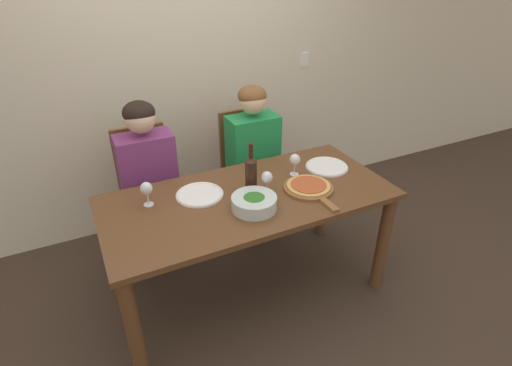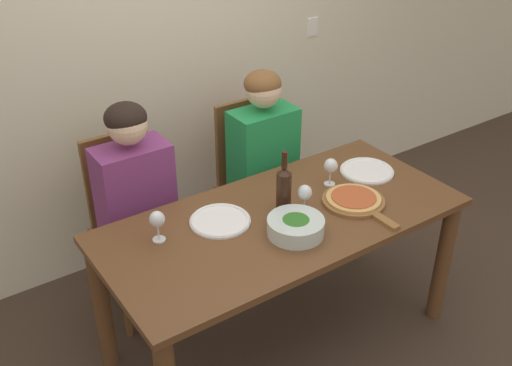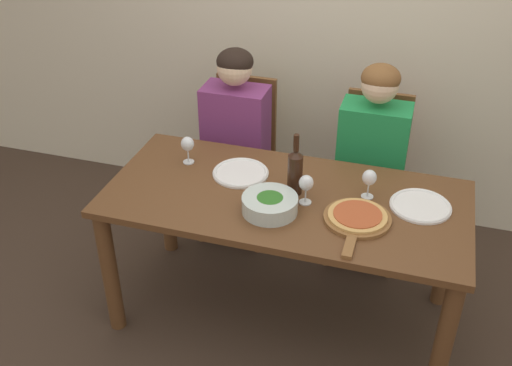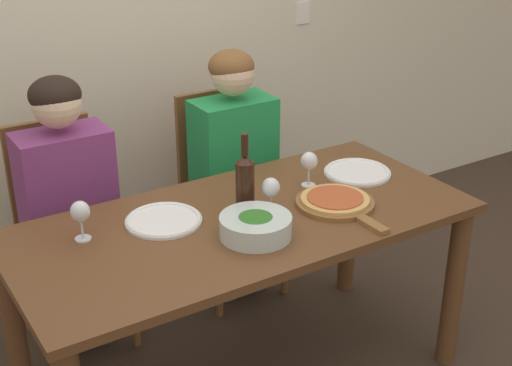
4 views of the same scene
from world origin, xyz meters
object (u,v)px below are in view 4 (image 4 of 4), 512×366
(pizza_on_board, at_px, (336,202))
(wine_glass_right, at_px, (309,163))
(broccoli_bowl, at_px, (256,226))
(chair_left, at_px, (65,227))
(person_woman, at_px, (68,192))
(wine_glass_centre, at_px, (271,189))
(person_man, at_px, (235,153))
(wine_glass_left, at_px, (80,213))
(dinner_plate_right, at_px, (357,172))
(wine_bottle, at_px, (245,182))
(dinner_plate_left, at_px, (164,220))
(chair_right, at_px, (224,187))

(pizza_on_board, relative_size, wine_glass_right, 2.99)
(broccoli_bowl, xyz_separation_m, wine_glass_right, (0.42, 0.25, 0.06))
(chair_left, distance_m, broccoli_bowl, 1.03)
(chair_left, relative_size, broccoli_bowl, 3.82)
(wine_glass_right, bearing_deg, person_woman, 148.61)
(wine_glass_right, relative_size, wine_glass_centre, 1.00)
(chair_left, distance_m, person_woman, 0.25)
(wine_glass_centre, bearing_deg, person_man, 70.47)
(chair_left, height_order, broccoli_bowl, chair_left)
(person_man, height_order, wine_glass_left, person_man)
(broccoli_bowl, distance_m, dinner_plate_right, 0.72)
(wine_bottle, xyz_separation_m, wine_glass_right, (0.35, 0.06, -0.02))
(dinner_plate_left, height_order, wine_glass_left, wine_glass_left)
(person_man, relative_size, wine_bottle, 3.89)
(dinner_plate_right, bearing_deg, wine_glass_right, 177.01)
(dinner_plate_right, bearing_deg, dinner_plate_left, 177.76)
(dinner_plate_left, bearing_deg, wine_glass_centre, -22.61)
(broccoli_bowl, bearing_deg, wine_glass_left, 150.12)
(wine_bottle, xyz_separation_m, dinner_plate_right, (0.60, 0.05, -0.12))
(dinner_plate_left, height_order, wine_glass_centre, wine_glass_centre)
(chair_left, height_order, dinner_plate_right, chair_left)
(chair_left, relative_size, person_woman, 0.81)
(wine_glass_right, bearing_deg, wine_glass_left, 176.71)
(person_woman, bearing_deg, wine_glass_right, -31.39)
(wine_bottle, height_order, dinner_plate_left, wine_bottle)
(person_woman, distance_m, wine_bottle, 0.79)
(person_woman, relative_size, wine_glass_left, 8.26)
(broccoli_bowl, xyz_separation_m, wine_glass_centre, (0.14, 0.12, 0.06))
(person_man, bearing_deg, person_woman, 180.00)
(dinner_plate_right, bearing_deg, person_man, 119.05)
(broccoli_bowl, height_order, wine_glass_left, wine_glass_left)
(chair_right, height_order, broccoli_bowl, chair_right)
(pizza_on_board, bearing_deg, wine_glass_centre, 163.92)
(pizza_on_board, bearing_deg, wine_bottle, 156.26)
(dinner_plate_right, xyz_separation_m, pizza_on_board, (-0.27, -0.20, 0.01))
(chair_left, xyz_separation_m, person_woman, (-0.00, -0.12, 0.22))
(chair_right, relative_size, wine_glass_centre, 6.66)
(broccoli_bowl, bearing_deg, wine_glass_centre, 39.68)
(wine_glass_right, bearing_deg, chair_right, 93.97)
(chair_right, bearing_deg, wine_glass_right, -86.03)
(person_man, distance_m, pizza_on_board, 0.73)
(person_man, height_order, wine_glass_right, person_man)
(person_woman, distance_m, wine_glass_left, 0.49)
(chair_right, distance_m, wine_glass_left, 1.14)
(dinner_plate_right, bearing_deg, person_woman, 154.23)
(dinner_plate_right, height_order, wine_glass_left, wine_glass_left)
(person_woman, height_order, dinner_plate_left, person_woman)
(person_woman, xyz_separation_m, dinner_plate_right, (1.11, -0.54, 0.03))
(person_woman, bearing_deg, wine_glass_centre, -48.62)
(chair_left, distance_m, chair_right, 0.81)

